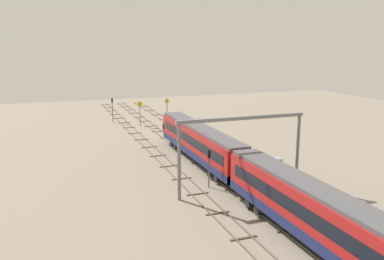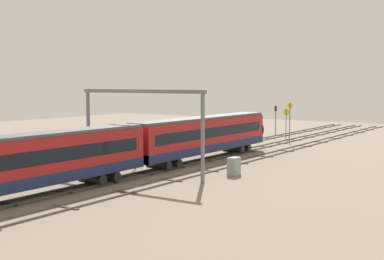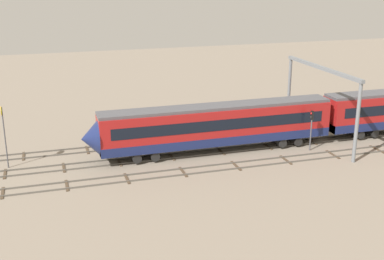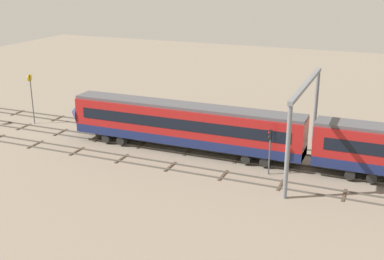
# 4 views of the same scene
# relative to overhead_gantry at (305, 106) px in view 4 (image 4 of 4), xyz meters

# --- Properties ---
(ground_plane) EXTENTS (142.00, 142.00, 0.00)m
(ground_plane) POSITION_rel_overhead_gantry_xyz_m (8.69, 0.30, -5.95)
(ground_plane) COLOR gray
(track_near_foreground) EXTENTS (126.00, 2.40, 0.16)m
(track_near_foreground) POSITION_rel_overhead_gantry_xyz_m (8.69, -4.02, -5.88)
(track_near_foreground) COLOR #59544C
(track_near_foreground) RESTS_ON ground
(track_with_train) EXTENTS (126.00, 2.40, 0.16)m
(track_with_train) POSITION_rel_overhead_gantry_xyz_m (8.69, 0.30, -5.88)
(track_with_train) COLOR #59544C
(track_with_train) RESTS_ON ground
(track_middle) EXTENTS (126.00, 2.40, 0.16)m
(track_middle) POSITION_rel_overhead_gantry_xyz_m (8.69, 4.62, -5.88)
(track_middle) COLOR #59544C
(track_middle) RESTS_ON ground
(overhead_gantry) EXTENTS (0.40, 14.42, 8.17)m
(overhead_gantry) POSITION_rel_overhead_gantry_xyz_m (0.00, 0.00, 0.00)
(overhead_gantry) COLOR slate
(overhead_gantry) RESTS_ON ground
(speed_sign_mid_trackside) EXTENTS (0.14, 0.82, 5.97)m
(speed_sign_mid_trackside) POSITION_rel_overhead_gantry_xyz_m (32.07, -1.34, -2.23)
(speed_sign_mid_trackside) COLOR #4C4C51
(speed_sign_mid_trackside) RESTS_ON ground
(signal_light_trackside_approach) EXTENTS (0.31, 0.32, 4.23)m
(signal_light_trackside_approach) POSITION_rel_overhead_gantry_xyz_m (2.39, 2.71, -3.16)
(signal_light_trackside_approach) COLOR #4C4C51
(signal_light_trackside_approach) RESTS_ON ground
(relay_cabinet) EXTENTS (1.30, 0.83, 1.72)m
(relay_cabinet) POSITION_rel_overhead_gantry_xyz_m (4.81, -7.38, -5.09)
(relay_cabinet) COLOR gray
(relay_cabinet) RESTS_ON ground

